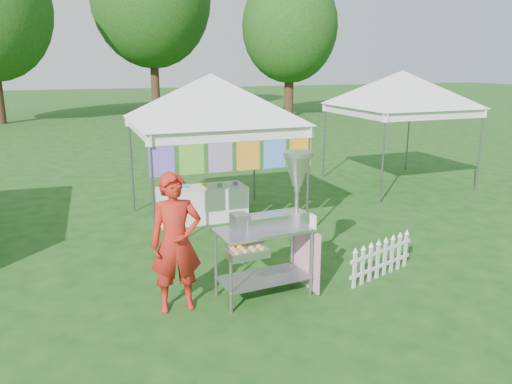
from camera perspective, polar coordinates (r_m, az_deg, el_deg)
name	(u,v)px	position (r m, az deg, el deg)	size (l,w,h in m)	color
ground	(281,295)	(7.25, 2.92, -11.64)	(120.00, 120.00, 0.00)	#174313
canopy_main	(211,74)	(9.80, -5.22, 13.29)	(4.24, 4.24, 3.45)	#59595E
canopy_right	(403,71)	(13.63, 16.41, 13.15)	(4.24, 4.24, 3.45)	#59595E
tree_right	(290,27)	(30.73, 3.89, 18.27)	(5.60, 5.60, 8.42)	#3C2516
donut_cart	(278,214)	(6.86, 2.51, -2.51)	(1.44, 1.09, 2.01)	gray
vendor	(176,243)	(6.59, -9.15, -5.75)	(0.68, 0.45, 1.86)	#AE1F15
picket_fence	(381,259)	(7.92, 14.13, -7.45)	(1.37, 0.49, 0.56)	silver
display_table	(202,204)	(10.41, -6.16, -1.35)	(1.80, 0.70, 0.71)	white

